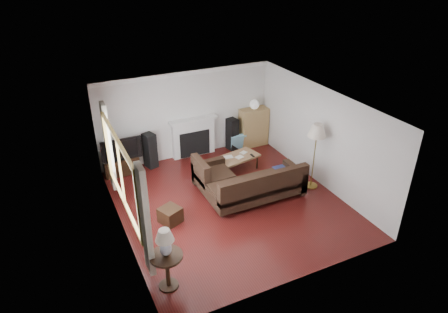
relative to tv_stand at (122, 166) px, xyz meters
name	(u,v)px	position (x,y,z in m)	size (l,w,h in m)	color
room	(230,156)	(1.99, -2.50, 1.02)	(5.10, 5.60, 2.54)	#491210
window	(121,172)	(-0.46, -2.70, 1.32)	(0.12, 2.74, 1.54)	olive
curtain_near	(145,221)	(-0.41, -4.22, 1.17)	(0.10, 0.35, 2.10)	silver
curtain_far	(109,147)	(-0.41, -1.18, 1.17)	(0.10, 0.35, 2.10)	silver
fireplace	(194,137)	(2.14, 0.14, 0.35)	(1.40, 0.26, 1.15)	white
tv_stand	(122,166)	(0.00, 0.00, 0.00)	(0.91, 0.41, 0.45)	black
television	(121,148)	(0.04, 0.00, 0.53)	(1.05, 0.14, 0.60)	black
speaker_left	(150,151)	(0.81, 0.02, 0.26)	(0.27, 0.33, 0.98)	black
speaker_right	(232,134)	(3.32, 0.04, 0.25)	(0.27, 0.32, 0.96)	black
bookshelf	(254,127)	(4.03, 0.02, 0.35)	(0.85, 0.40, 1.16)	#9F7E49
globe_lamp	(254,104)	(4.03, 0.02, 1.08)	(0.28, 0.28, 0.28)	white
sectional_sofa	(257,184)	(2.65, -2.63, 0.18)	(2.52, 1.84, 0.81)	black
coffee_table	(238,163)	(2.87, -1.21, -0.01)	(1.13, 0.62, 0.44)	#8B6442
footstool	(170,215)	(0.48, -2.61, -0.05)	(0.42, 0.42, 0.35)	black
floor_lamp	(314,156)	(4.19, -2.73, 0.63)	(0.44, 0.44, 1.71)	#A28838
side_table	(168,271)	(-0.16, -4.40, 0.14)	(0.58, 0.58, 0.73)	black
table_lamp	(165,243)	(-0.16, -4.40, 0.76)	(0.33, 0.33, 0.53)	silver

